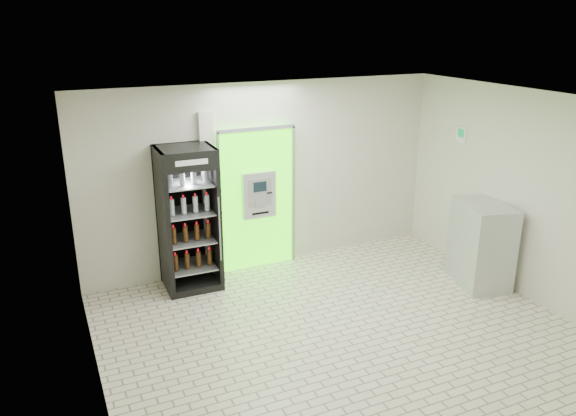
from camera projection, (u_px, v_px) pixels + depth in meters
ground at (339, 331)px, 7.40m from camera, size 6.00×6.00×0.00m
room_shell at (344, 198)px, 6.81m from camera, size 6.00×6.00×6.00m
atm_assembly at (257, 198)px, 9.03m from camera, size 1.30×0.24×2.33m
pillar at (209, 196)px, 8.71m from camera, size 0.22×0.11×2.60m
beverage_cooler at (189, 221)px, 8.36m from camera, size 0.83×0.78×2.18m
steel_cabinet at (481, 244)px, 8.56m from camera, size 0.88×1.10×1.29m
exit_sign at (461, 135)px, 9.10m from camera, size 0.02×0.22×0.26m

